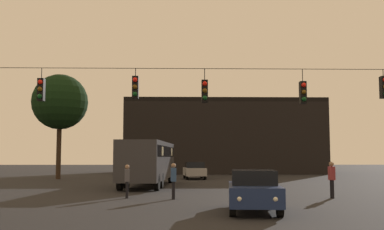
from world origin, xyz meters
The scene contains 10 objects.
ground_plane centered at (0.00, 24.50, 0.00)m, with size 168.00×168.00×0.00m, color black.
overhead_signal_span centered at (0.02, 14.16, 3.85)m, with size 21.41×0.44×6.67m.
city_bus centered at (-3.58, 26.69, 1.87)m, with size 3.31×11.16×3.00m.
car_near_right centered at (1.33, 11.96, 0.80)m, with size 2.22×4.47×1.52m.
car_far_left centered at (-0.15, 36.65, 0.80)m, with size 2.07×4.42×1.52m.
pedestrian_crossing_left centered at (-3.98, 17.53, 0.92)m, with size 0.28×0.38×1.63m.
pedestrian_crossing_center centered at (-1.71, 16.94, 0.96)m, with size 0.28×0.38×1.70m.
pedestrian_crossing_right centered at (6.01, 17.33, 1.01)m, with size 0.26×0.37×1.77m.
corner_building centered at (3.82, 53.01, 4.39)m, with size 23.43×12.64×8.78m.
tree_left_silhouette centered at (-12.43, 36.81, 6.96)m, with size 5.04×5.04×9.51m.
Camera 1 is at (-1.34, -5.09, 2.02)m, focal length 43.01 mm.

